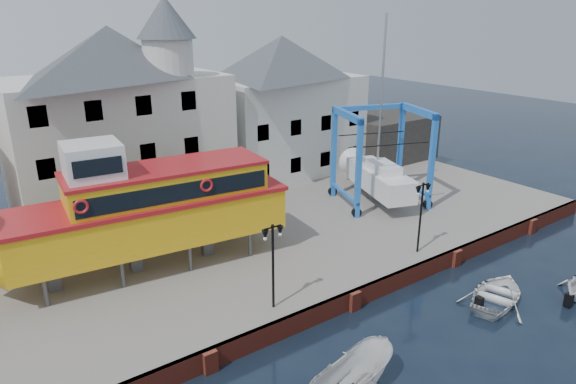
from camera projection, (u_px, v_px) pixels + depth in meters
ground at (353, 309)px, 25.62m from camera, size 140.00×140.00×0.00m
hardstanding at (240, 228)px, 33.87m from camera, size 44.00×22.00×1.00m
quay_wall at (352, 300)px, 25.53m from camera, size 44.00×0.47×1.00m
building_white_main at (119, 116)px, 34.57m from camera, size 14.00×8.30×14.00m
building_white_right at (282, 105)px, 42.90m from camera, size 12.00×8.00×11.20m
shed_dark at (382, 136)px, 48.07m from camera, size 8.00×7.00×4.00m
lamp_post_left at (273, 245)px, 22.94m from camera, size 1.12×0.32×4.20m
lamp_post_right at (422, 200)px, 28.44m from camera, size 1.12×0.32×4.20m
tour_boat at (131, 211)px, 26.26m from camera, size 16.75×5.55×7.16m
travel_lift at (375, 170)px, 37.13m from camera, size 7.24×8.81×12.94m
motorboat_b at (497, 300)px, 26.40m from camera, size 5.31×4.44×0.94m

